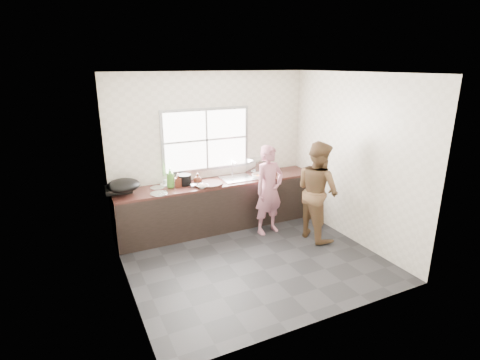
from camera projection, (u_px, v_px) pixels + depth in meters
name	position (u px, v px, depth m)	size (l,w,h in m)	color
floor	(253.00, 259.00, 5.64)	(3.60, 3.20, 0.01)	#252527
ceiling	(255.00, 72.00, 4.84)	(3.60, 3.20, 0.01)	silver
wall_back	(211.00, 150.00, 6.62)	(3.60, 0.01, 2.70)	silver
wall_left	(121.00, 191.00, 4.49)	(0.01, 3.20, 2.70)	silver
wall_right	(353.00, 159.00, 5.99)	(0.01, 3.20, 2.70)	beige
wall_front	(326.00, 212.00, 3.86)	(3.60, 0.01, 2.70)	silver
cabinet	(219.00, 206.00, 6.63)	(3.60, 0.62, 0.82)	black
countertop	(219.00, 182.00, 6.50)	(3.60, 0.64, 0.04)	#3A1D17
sink	(237.00, 178.00, 6.64)	(0.55, 0.45, 0.02)	silver
faucet	(232.00, 168.00, 6.77)	(0.02, 0.02, 0.30)	silver
window_frame	(206.00, 140.00, 6.51)	(1.60, 0.05, 1.10)	#9EA0A5
window_glazing	(207.00, 140.00, 6.48)	(1.50, 0.01, 1.00)	white
woman	(269.00, 193.00, 6.35)	(0.52, 0.34, 1.44)	#B26B7D
person_side	(317.00, 191.00, 6.13)	(0.80, 0.62, 1.65)	brown
cutting_board	(210.00, 184.00, 6.28)	(0.43, 0.43, 0.04)	black
cleaver	(196.00, 184.00, 6.21)	(0.22, 0.11, 0.01)	silver
bowl_mince	(203.00, 186.00, 6.15)	(0.20, 0.20, 0.05)	white
bowl_crabs	(259.00, 177.00, 6.65)	(0.21, 0.21, 0.07)	silver
bowl_held	(260.00, 178.00, 6.59)	(0.17, 0.17, 0.05)	silver
black_pot	(184.00, 180.00, 6.29)	(0.24, 0.24, 0.18)	black
plate_food	(167.00, 184.00, 6.31)	(0.24, 0.24, 0.02)	white
bottle_green	(170.00, 178.00, 6.13)	(0.13, 0.13, 0.34)	#43802A
bottle_brown_tall	(178.00, 180.00, 6.19)	(0.09, 0.10, 0.21)	#491E12
bottle_brown_short	(198.00, 179.00, 6.34)	(0.13, 0.13, 0.17)	#3E1A0F
glass_jar	(165.00, 182.00, 6.28)	(0.06, 0.06, 0.09)	#B9BDBF
burner	(118.00, 189.00, 5.99)	(0.40, 0.40, 0.06)	black
wok	(123.00, 185.00, 5.78)	(0.51, 0.51, 0.19)	black
dish_rack	(257.00, 165.00, 7.02)	(0.36, 0.25, 0.27)	silver
pot_lid_left	(159.00, 194.00, 5.86)	(0.27, 0.27, 0.01)	silver
pot_lid_right	(157.00, 188.00, 6.14)	(0.23, 0.23, 0.01)	silver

